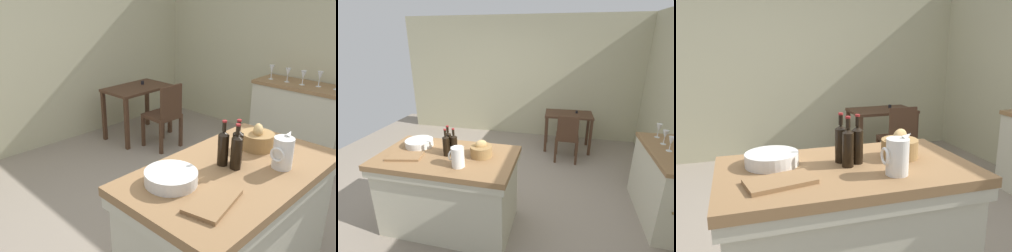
# 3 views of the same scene
# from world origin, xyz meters

# --- Properties ---
(ground_plane) EXTENTS (6.76, 6.76, 0.00)m
(ground_plane) POSITION_xyz_m (0.00, 0.00, 0.00)
(ground_plane) COLOR gray
(wall_back) EXTENTS (5.32, 0.12, 2.60)m
(wall_back) POSITION_xyz_m (0.00, 2.60, 1.30)
(wall_back) COLOR #B7B28E
(wall_back) RESTS_ON ground
(wall_right) EXTENTS (0.12, 5.20, 2.60)m
(wall_right) POSITION_xyz_m (2.60, 0.00, 1.30)
(wall_right) COLOR #B7B28E
(wall_right) RESTS_ON ground
(island_table) EXTENTS (1.53, 0.86, 0.91)m
(island_table) POSITION_xyz_m (-0.23, -0.66, 0.49)
(island_table) COLOR olive
(island_table) RESTS_ON ground
(side_cabinet) EXTENTS (0.52, 1.19, 0.91)m
(side_cabinet) POSITION_xyz_m (2.26, 0.04, 0.46)
(side_cabinet) COLOR olive
(side_cabinet) RESTS_ON ground
(writing_desk) EXTENTS (0.91, 0.58, 0.79)m
(writing_desk) POSITION_xyz_m (1.11, 1.90, 0.62)
(writing_desk) COLOR #472D1E
(writing_desk) RESTS_ON ground
(wooden_chair) EXTENTS (0.41, 0.41, 0.89)m
(wooden_chair) POSITION_xyz_m (1.10, 1.34, 0.48)
(wooden_chair) COLOR #472D1E
(wooden_chair) RESTS_ON ground
(pitcher) EXTENTS (0.17, 0.13, 0.25)m
(pitcher) POSITION_xyz_m (-0.00, -0.87, 1.02)
(pitcher) COLOR silver
(pitcher) RESTS_ON island_table
(wash_bowl) EXTENTS (0.32, 0.32, 0.08)m
(wash_bowl) POSITION_xyz_m (-0.66, -0.50, 0.95)
(wash_bowl) COLOR silver
(wash_bowl) RESTS_ON island_table
(bread_basket) EXTENTS (0.24, 0.24, 0.19)m
(bread_basket) POSITION_xyz_m (0.15, -0.59, 0.98)
(bread_basket) COLOR olive
(bread_basket) RESTS_ON island_table
(cutting_board) EXTENTS (0.39, 0.28, 0.02)m
(cutting_board) POSITION_xyz_m (-0.65, -0.81, 0.93)
(cutting_board) COLOR olive
(cutting_board) RESTS_ON island_table
(wine_bottle_dark) EXTENTS (0.07, 0.07, 0.31)m
(wine_bottle_dark) POSITION_xyz_m (-0.15, -0.62, 1.04)
(wine_bottle_dark) COLOR black
(wine_bottle_dark) RESTS_ON island_table
(wine_bottle_amber) EXTENTS (0.07, 0.07, 0.31)m
(wine_bottle_amber) POSITION_xyz_m (-0.24, -0.57, 1.04)
(wine_bottle_amber) COLOR black
(wine_bottle_amber) RESTS_ON island_table
(wine_bottle_green) EXTENTS (0.07, 0.07, 0.31)m
(wine_bottle_green) POSITION_xyz_m (-0.23, -0.66, 1.04)
(wine_bottle_green) COLOR black
(wine_bottle_green) RESTS_ON island_table
(wine_glass_left) EXTENTS (0.07, 0.07, 0.19)m
(wine_glass_left) POSITION_xyz_m (2.27, -0.14, 1.04)
(wine_glass_left) COLOR white
(wine_glass_left) RESTS_ON side_cabinet
(wine_glass_middle) EXTENTS (0.07, 0.07, 0.18)m
(wine_glass_middle) POSITION_xyz_m (2.21, 0.04, 1.03)
(wine_glass_middle) COLOR white
(wine_glass_middle) RESTS_ON side_cabinet
(wine_glass_right) EXTENTS (0.07, 0.07, 0.18)m
(wine_glass_right) POSITION_xyz_m (2.22, 0.24, 1.03)
(wine_glass_right) COLOR white
(wine_glass_right) RESTS_ON side_cabinet
(wine_glass_far_right) EXTENTS (0.07, 0.07, 0.19)m
(wine_glass_far_right) POSITION_xyz_m (2.22, 0.47, 1.03)
(wine_glass_far_right) COLOR white
(wine_glass_far_right) RESTS_ON side_cabinet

